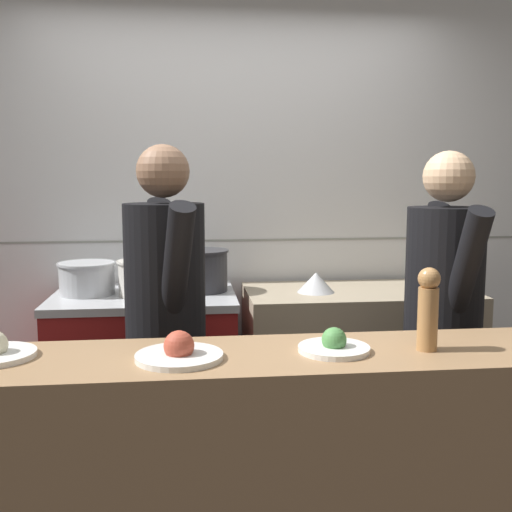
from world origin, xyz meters
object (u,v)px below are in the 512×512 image
Objects in this scene: oven_range at (146,375)px; stock_pot at (87,277)px; plated_dish_appetiser at (179,352)px; sauce_pot at (145,277)px; braising_pot at (201,269)px; chef_head_cook at (166,320)px; mixing_bowl_steel at (316,282)px; pepper_mill at (428,307)px; plated_dish_dessert at (334,346)px; chef_sous at (443,319)px.

stock_pot is at bearing 175.81° from oven_range.
plated_dish_appetiser reaches higher than oven_range.
plated_dish_appetiser is (0.20, -1.35, -0.02)m from sauce_pot.
stock_pot is at bearing 167.60° from sauce_pot.
chef_head_cook is (-0.17, -0.75, -0.10)m from braising_pot.
stock_pot is 1.06× the size of sauce_pot.
mixing_bowl_steel is 1.03m from chef_head_cook.
mixing_bowl_steel reaches higher than oven_range.
pepper_mill is (0.80, 0.01, 0.12)m from plated_dish_appetiser.
oven_range is 0.55m from sauce_pot.
plated_dish_dessert is at bearing 3.08° from plated_dish_appetiser.
chef_sous is at bearing -29.62° from oven_range.
oven_range is 3.57× the size of pepper_mill.
pepper_mill reaches higher than braising_pot.
sauce_pot is 0.18× the size of chef_sous.
chef_sous is (1.20, -0.06, -0.01)m from chef_head_cook.
chef_sous is (0.41, -0.72, -0.05)m from mixing_bowl_steel.
chef_head_cook is at bearing 129.83° from plated_dish_dessert.
chef_head_cook is 1.01× the size of chef_sous.
braising_pot is 1.48m from plated_dish_dessert.
plated_dish_appetiser is 0.50m from plated_dish_dessert.
plated_dish_appetiser is 0.70m from chef_head_cook.
mixing_bowl_steel is (0.93, -0.04, 0.50)m from oven_range.
oven_range is 0.58× the size of chef_head_cook.
stock_pot is at bearing 109.56° from plated_dish_appetiser.
plated_dish_appetiser is (0.21, -1.40, 0.54)m from oven_range.
oven_range is at bearing 117.01° from plated_dish_dessert.
pepper_mill is at bearing -54.17° from oven_range.
pepper_mill is 0.16× the size of chef_head_cook.
sauce_pot reaches higher than plated_dish_appetiser.
oven_range is 3.36× the size of sauce_pot.
plated_dish_appetiser is (-0.10, -1.45, -0.04)m from braising_pot.
plated_dish_appetiser is 0.17× the size of chef_sous.
stock_pot is 1.32× the size of plated_dish_dessert.
braising_pot is 0.78m from chef_head_cook.
plated_dish_dessert is 0.33m from pepper_mill.
braising_pot is (0.31, 0.05, 0.57)m from oven_range.
chef_head_cook reaches higher than plated_dish_appetiser.
chef_head_cook reaches higher than plated_dish_dessert.
chef_head_cook is at bearing -78.69° from sauce_pot.
plated_dish_dessert is 0.88m from chef_head_cook.
chef_sous reaches higher than plated_dish_dessert.
plated_dish_appetiser is at bearing -99.52° from chef_head_cook.
chef_sous is (1.03, -0.81, -0.11)m from braising_pot.
chef_sous is at bearing -38.13° from braising_pot.
mixing_bowl_steel is (1.23, -0.06, -0.04)m from stock_pot.
chef_head_cook reaches higher than chef_sous.
sauce_pot is 0.92m from mixing_bowl_steel.
plated_dish_dessert is (1.00, -1.39, -0.01)m from stock_pot.
chef_head_cook is (-0.07, 0.70, -0.07)m from plated_dish_appetiser.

